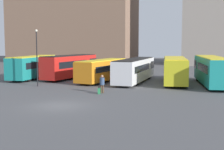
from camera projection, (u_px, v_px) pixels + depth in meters
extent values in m
plane|color=#4C4C4F|center=(60.00, 106.00, 24.13)|extent=(160.00, 160.00, 0.00)
cube|color=#7F604C|center=(74.00, 8.00, 79.46)|extent=(30.92, 14.86, 27.19)
cube|color=#19847F|center=(33.00, 67.00, 42.15)|extent=(2.90, 9.86, 2.70)
cube|color=black|center=(46.00, 62.00, 45.98)|extent=(2.61, 1.90, 1.03)
cube|color=black|center=(29.00, 65.00, 41.27)|extent=(2.78, 6.35, 0.81)
cube|color=yellow|center=(32.00, 56.00, 42.01)|extent=(2.69, 9.66, 0.08)
cylinder|color=black|center=(43.00, 73.00, 45.19)|extent=(2.44, 1.15, 1.06)
cylinder|color=black|center=(21.00, 77.00, 39.34)|extent=(2.44, 1.15, 1.06)
cube|color=red|center=(70.00, 66.00, 42.39)|extent=(4.14, 10.49, 2.83)
cube|color=black|center=(86.00, 62.00, 46.10)|extent=(2.76, 2.27, 1.07)
cube|color=black|center=(66.00, 64.00, 41.53)|extent=(3.54, 6.87, 0.85)
cube|color=black|center=(70.00, 55.00, 42.24)|extent=(3.91, 10.26, 0.08)
cylinder|color=black|center=(82.00, 73.00, 45.34)|extent=(2.48, 1.41, 1.03)
cylinder|color=black|center=(56.00, 77.00, 39.68)|extent=(2.48, 1.41, 1.03)
cube|color=orange|center=(102.00, 70.00, 39.16)|extent=(4.04, 9.80, 2.41)
cube|color=black|center=(116.00, 66.00, 42.61)|extent=(2.76, 2.15, 0.91)
cube|color=black|center=(99.00, 68.00, 38.36)|extent=(3.49, 6.43, 0.72)
cube|color=yellow|center=(102.00, 60.00, 39.03)|extent=(3.82, 9.58, 0.08)
cylinder|color=black|center=(112.00, 76.00, 41.89)|extent=(2.49, 1.32, 0.93)
cylinder|color=black|center=(90.00, 80.00, 36.62)|extent=(2.49, 1.32, 0.93)
cube|color=silver|center=(135.00, 70.00, 38.77)|extent=(2.89, 12.03, 2.55)
cube|color=black|center=(144.00, 64.00, 43.36)|extent=(2.56, 2.28, 0.97)
cube|color=black|center=(133.00, 68.00, 37.72)|extent=(2.76, 7.73, 0.77)
cube|color=black|center=(135.00, 59.00, 38.64)|extent=(2.68, 11.78, 0.08)
cylinder|color=black|center=(142.00, 75.00, 42.37)|extent=(2.37, 1.02, 0.94)
cylinder|color=black|center=(127.00, 82.00, 35.39)|extent=(2.37, 1.02, 0.94)
cube|color=gold|center=(175.00, 70.00, 37.19)|extent=(3.71, 10.11, 2.72)
cube|color=black|center=(174.00, 65.00, 41.12)|extent=(2.79, 2.11, 1.04)
cube|color=black|center=(175.00, 67.00, 36.28)|extent=(3.32, 6.58, 0.82)
cube|color=yellow|center=(175.00, 58.00, 37.04)|extent=(3.48, 9.89, 0.08)
cylinder|color=black|center=(174.00, 76.00, 40.31)|extent=(2.56, 1.35, 1.07)
cylinder|color=black|center=(175.00, 82.00, 34.30)|extent=(2.56, 1.35, 1.07)
cube|color=#19847F|center=(212.00, 70.00, 35.70)|extent=(4.15, 11.95, 2.89)
cube|color=black|center=(205.00, 64.00, 40.40)|extent=(2.77, 2.49, 1.10)
cube|color=black|center=(213.00, 68.00, 34.63)|extent=(3.56, 7.78, 0.87)
cube|color=yellow|center=(212.00, 57.00, 35.55)|extent=(3.93, 11.69, 0.08)
cylinder|color=black|center=(206.00, 77.00, 39.41)|extent=(2.47, 1.41, 1.07)
cylinder|color=black|center=(218.00, 85.00, 32.25)|extent=(2.47, 1.41, 1.07)
cylinder|color=#4C3828|center=(101.00, 89.00, 30.17)|extent=(0.19, 0.19, 0.81)
cylinder|color=#4C3828|center=(103.00, 89.00, 30.16)|extent=(0.19, 0.19, 0.81)
cylinder|color=#334766|center=(102.00, 81.00, 30.09)|extent=(0.54, 0.54, 0.70)
sphere|color=#9E7051|center=(102.00, 76.00, 30.04)|extent=(0.26, 0.26, 0.26)
cube|color=#28844C|center=(99.00, 91.00, 29.75)|extent=(0.32, 0.46, 0.56)
cube|color=black|center=(99.00, 87.00, 29.56)|extent=(0.13, 0.05, 0.25)
cylinder|color=black|center=(37.00, 59.00, 34.63)|extent=(0.12, 0.12, 6.10)
sphere|color=beige|center=(36.00, 31.00, 34.30)|extent=(0.28, 0.28, 0.28)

